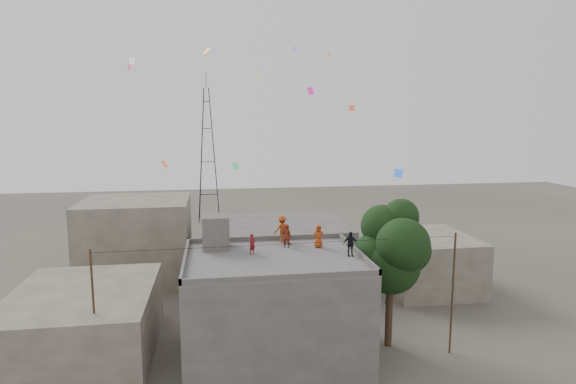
% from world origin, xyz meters
% --- Properties ---
extents(ground, '(140.00, 140.00, 0.00)m').
position_xyz_m(ground, '(0.00, 0.00, 0.00)').
color(ground, '#433E37').
rests_on(ground, ground).
extents(main_building, '(10.00, 8.00, 6.10)m').
position_xyz_m(main_building, '(0.00, 0.00, 3.05)').
color(main_building, '#4A4845').
rests_on(main_building, ground).
extents(parapet, '(10.00, 8.00, 0.30)m').
position_xyz_m(parapet, '(0.00, 0.00, 6.25)').
color(parapet, '#4A4845').
rests_on(parapet, main_building).
extents(stair_head_box, '(1.60, 1.80, 2.00)m').
position_xyz_m(stair_head_box, '(-3.20, 2.60, 7.10)').
color(stair_head_box, '#4A4845').
rests_on(stair_head_box, main_building).
extents(neighbor_west, '(8.00, 10.00, 4.00)m').
position_xyz_m(neighbor_west, '(-11.00, 2.00, 2.00)').
color(neighbor_west, '#595346').
rests_on(neighbor_west, ground).
extents(neighbor_north, '(12.00, 9.00, 5.00)m').
position_xyz_m(neighbor_north, '(2.00, 14.00, 2.50)').
color(neighbor_north, '#4A4845').
rests_on(neighbor_north, ground).
extents(neighbor_northwest, '(9.00, 8.00, 7.00)m').
position_xyz_m(neighbor_northwest, '(-10.00, 16.00, 3.50)').
color(neighbor_northwest, '#595346').
rests_on(neighbor_northwest, ground).
extents(neighbor_east, '(7.00, 8.00, 4.40)m').
position_xyz_m(neighbor_east, '(14.00, 10.00, 2.20)').
color(neighbor_east, '#595346').
rests_on(neighbor_east, ground).
extents(tree, '(4.90, 4.60, 9.10)m').
position_xyz_m(tree, '(7.37, 0.60, 6.10)').
color(tree, black).
rests_on(tree, ground).
extents(utility_line, '(20.12, 0.62, 7.40)m').
position_xyz_m(utility_line, '(0.50, -1.25, 3.83)').
color(utility_line, black).
rests_on(utility_line, ground).
extents(transmission_tower, '(2.97, 2.97, 20.01)m').
position_xyz_m(transmission_tower, '(-4.00, 40.00, 9.07)').
color(transmission_tower, black).
rests_on(transmission_tower, ground).
extents(person_red_adult, '(0.61, 0.49, 1.46)m').
position_xyz_m(person_red_adult, '(1.06, 2.07, 6.83)').
color(person_red_adult, maroon).
rests_on(person_red_adult, main_building).
extents(person_orange_child, '(0.73, 0.53, 1.39)m').
position_xyz_m(person_orange_child, '(3.00, 1.74, 6.80)').
color(person_orange_child, '#A23A12').
rests_on(person_orange_child, main_building).
extents(person_dark_child, '(0.70, 0.62, 1.20)m').
position_xyz_m(person_dark_child, '(1.19, 2.81, 6.70)').
color(person_dark_child, black).
rests_on(person_dark_child, main_building).
extents(person_dark_adult, '(0.86, 0.40, 1.43)m').
position_xyz_m(person_dark_adult, '(4.40, -0.36, 6.81)').
color(person_dark_adult, black).
rests_on(person_dark_adult, main_building).
extents(person_orange_adult, '(1.25, 0.95, 1.71)m').
position_xyz_m(person_orange_adult, '(0.98, 3.38, 6.95)').
color(person_orange_adult, '#9C3D11').
rests_on(person_orange_adult, main_building).
extents(person_red_child, '(0.53, 0.51, 1.21)m').
position_xyz_m(person_red_child, '(-1.12, 0.87, 6.71)').
color(person_red_child, maroon).
rests_on(person_red_child, main_building).
extents(kites, '(17.02, 17.53, 10.08)m').
position_xyz_m(kites, '(0.15, 7.32, 15.04)').
color(kites, '#DB5617').
rests_on(kites, ground).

